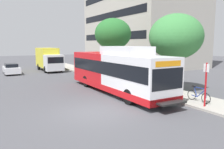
{
  "coord_description": "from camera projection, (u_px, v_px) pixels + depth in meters",
  "views": [
    {
      "loc": [
        -5.12,
        -10.9,
        3.8
      ],
      "look_at": [
        2.88,
        2.97,
        1.6
      ],
      "focal_mm": 35.43,
      "sensor_mm": 36.0,
      "label": 1
    }
  ],
  "objects": [
    {
      "name": "ground_plane",
      "position": [
        55.0,
        88.0,
        19.28
      ],
      "size": [
        120.0,
        120.0,
        0.0
      ],
      "primitive_type": "plane",
      "color": "#4C4C51"
    },
    {
      "name": "sidewalk_curb",
      "position": [
        134.0,
        84.0,
        21.02
      ],
      "size": [
        3.0,
        56.0,
        0.14
      ],
      "primitive_type": "cube",
      "color": "#A8A399",
      "rests_on": "ground"
    },
    {
      "name": "transit_bus",
      "position": [
        116.0,
        71.0,
        17.38
      ],
      "size": [
        2.58,
        12.25,
        3.65
      ],
      "color": "white",
      "rests_on": "ground"
    },
    {
      "name": "bus_stop_sign_pole",
      "position": [
        206.0,
        81.0,
        12.91
      ],
      "size": [
        0.1,
        0.36,
        2.6
      ],
      "color": "red",
      "rests_on": "sidewalk_curb"
    },
    {
      "name": "bicycle_parked",
      "position": [
        199.0,
        95.0,
        14.13
      ],
      "size": [
        0.52,
        1.76,
        1.02
      ],
      "color": "black",
      "rests_on": "sidewalk_curb"
    },
    {
      "name": "street_tree_near_stop",
      "position": [
        176.0,
        37.0,
        17.55
      ],
      "size": [
        4.24,
        4.24,
        6.06
      ],
      "color": "#4C3823",
      "rests_on": "sidewalk_curb"
    },
    {
      "name": "street_tree_mid_block",
      "position": [
        113.0,
        34.0,
        25.65
      ],
      "size": [
        4.23,
        4.23,
        6.65
      ],
      "color": "#4C3823",
      "rests_on": "sidewalk_curb"
    },
    {
      "name": "parked_car_far_lane",
      "position": [
        11.0,
        69.0,
        28.43
      ],
      "size": [
        1.8,
        4.5,
        1.33
      ],
      "color": "silver",
      "rests_on": "ground"
    },
    {
      "name": "box_truck_background",
      "position": [
        49.0,
        59.0,
        31.68
      ],
      "size": [
        2.32,
        7.01,
        3.25
      ],
      "color": "silver",
      "rests_on": "ground"
    },
    {
      "name": "lattice_comm_tower",
      "position": [
        91.0,
        26.0,
        51.21
      ],
      "size": [
        1.1,
        1.1,
        24.07
      ],
      "color": "#B7B7BC",
      "rests_on": "ground"
    }
  ]
}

